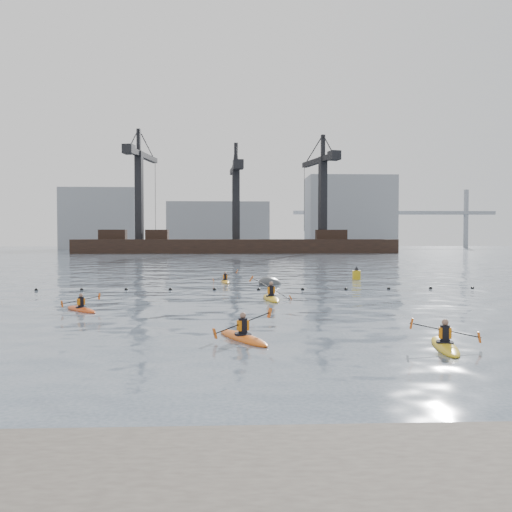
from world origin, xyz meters
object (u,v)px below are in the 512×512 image
(kayaker_1, at_px, (445,345))
(kayaker_5, at_px, (225,281))
(kayaker_3, at_px, (271,297))
(kayaker_2, at_px, (81,309))
(kayaker_0, at_px, (243,336))
(nav_buoy, at_px, (356,275))
(mooring_buoy, at_px, (270,284))

(kayaker_1, relative_size, kayaker_5, 1.12)
(kayaker_3, bearing_deg, kayaker_2, -161.15)
(kayaker_1, relative_size, kayaker_2, 1.26)
(kayaker_0, height_order, kayaker_5, kayaker_0)
(kayaker_0, xyz_separation_m, nav_buoy, (10.17, 26.64, 0.28))
(kayaker_2, xyz_separation_m, kayaker_3, (9.65, 4.32, 0.02))
(kayaker_2, height_order, kayaker_5, kayaker_5)
(nav_buoy, bearing_deg, kayaker_5, -168.06)
(kayaker_2, distance_m, mooring_buoy, 17.54)
(kayaker_0, height_order, mooring_buoy, kayaker_0)
(kayaker_2, height_order, nav_buoy, nav_buoy)
(kayaker_0, height_order, nav_buoy, nav_buoy)
(kayaker_0, xyz_separation_m, mooring_buoy, (2.50, 22.04, -0.10))
(kayaker_3, xyz_separation_m, nav_buoy, (8.32, 14.49, 0.28))
(kayaker_1, distance_m, kayaker_2, 17.22)
(kayaker_5, bearing_deg, kayaker_0, -93.94)
(mooring_buoy, bearing_deg, kayaker_0, -96.48)
(kayaker_3, relative_size, kayaker_5, 1.23)
(kayaker_2, distance_m, kayaker_3, 10.57)
(kayaker_1, relative_size, nav_buoy, 2.65)
(kayaker_1, xyz_separation_m, nav_buoy, (3.64, 28.35, 0.29))
(kayaker_3, distance_m, kayaker_5, 12.46)
(nav_buoy, bearing_deg, mooring_buoy, -149.04)
(kayaker_2, distance_m, kayaker_5, 17.81)
(kayaker_3, bearing_deg, mooring_buoy, 81.02)
(kayaker_3, relative_size, nav_buoy, 2.90)
(kayaker_5, xyz_separation_m, mooring_buoy, (3.46, -2.25, -0.09))
(kayaker_1, bearing_deg, kayaker_3, 119.87)
(kayaker_2, bearing_deg, kayaker_5, 28.21)
(kayaker_1, distance_m, nav_buoy, 28.59)
(kayaker_1, height_order, kayaker_2, kayaker_1)
(kayaker_1, bearing_deg, kayaker_2, 157.54)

